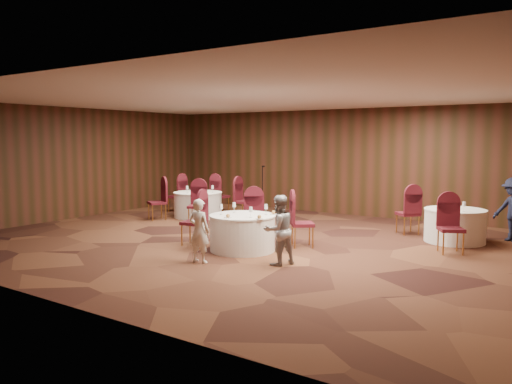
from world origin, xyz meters
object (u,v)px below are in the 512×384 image
Objects in this scene: table_left at (198,204)px; woman_b at (279,230)px; table_right at (455,225)px; table_main at (243,232)px; mic_stand at (262,199)px; woman_a at (199,231)px.

woman_b is at bearing -35.53° from table_left.
table_right is at bearing 174.43° from woman_b.
table_left is 1.11× the size of woman_b.
table_main is 1.03× the size of table_right.
table_left is (-3.69, 2.92, 0.00)m from table_main.
table_left is at bearing -101.74° from woman_b.
mic_stand is 1.24× the size of woman_a.
table_main is 1.39m from woman_b.
table_left is 6.05m from woman_b.
woman_b reaches higher than table_left.
mic_stand is at bearing 166.57° from table_right.
mic_stand reaches higher than table_left.
table_right is 5.80m from woman_a.
table_left is at bearing -176.70° from table_right.
table_main is at bearing -135.87° from table_right.
table_right is at bearing -13.43° from mic_stand.
woman_a is (3.61, -4.19, 0.22)m from table_left.
woman_a is (2.55, -6.05, 0.18)m from mic_stand.
woman_a is at bearing -38.68° from woman_b.
mic_stand is (-2.63, 4.78, 0.04)m from table_main.
table_left is 1.08× the size of table_right.
woman_a reaches higher than table_left.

